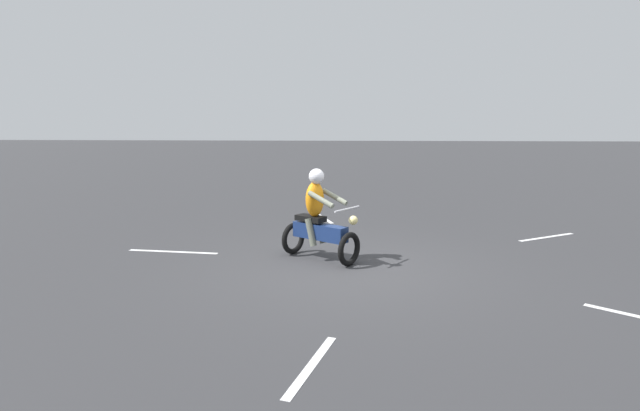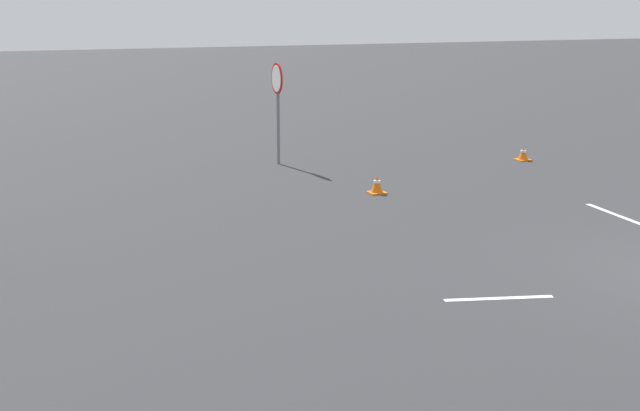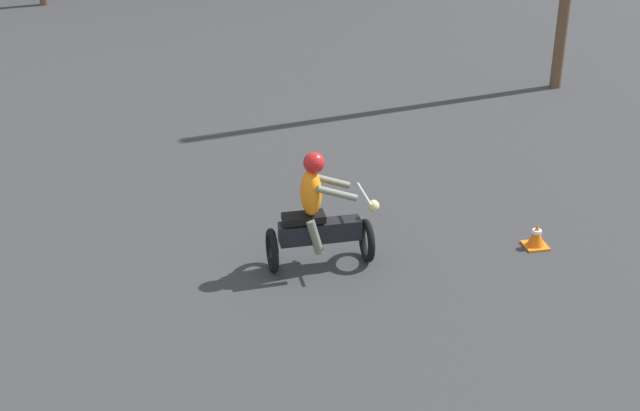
% 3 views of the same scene
% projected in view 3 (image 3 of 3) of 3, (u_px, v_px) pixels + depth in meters
% --- Properties ---
extents(motorcycle_rider_background, '(1.52, 0.70, 1.66)m').
position_uv_depth(motorcycle_rider_background, '(317.00, 218.00, 11.75)').
color(motorcycle_rider_background, black).
rests_on(motorcycle_rider_background, ground).
extents(traffic_cone_near_left, '(0.32, 0.32, 0.35)m').
position_uv_depth(traffic_cone_near_left, '(536.00, 236.00, 12.47)').
color(traffic_cone_near_left, orange).
rests_on(traffic_cone_near_left, ground).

